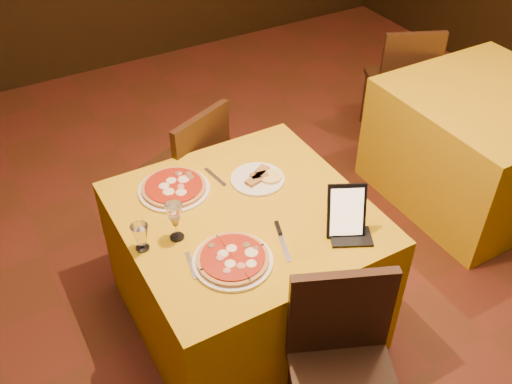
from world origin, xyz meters
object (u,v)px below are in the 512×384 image
chair_side_far (398,80)px  tablet (347,211)px  chair_main_far (181,171)px  water_glass (141,237)px  wine_glass (175,221)px  pizza_near (233,260)px  side_table (481,145)px  main_table (245,267)px  pizza_far (174,188)px

chair_side_far → tablet: bearing=66.0°
chair_main_far → water_glass: bearing=34.8°
chair_main_far → wine_glass: wine_glass is taller
water_glass → wine_glass: bearing=-4.2°
chair_side_far → pizza_near: 2.43m
water_glass → tablet: size_ratio=0.53×
side_table → tablet: 1.69m
wine_glass → chair_side_far: bearing=25.1°
chair_main_far → chair_side_far: same height
main_table → chair_main_far: (0.00, 0.79, 0.08)m
pizza_far → wine_glass: 0.34m
chair_side_far → water_glass: size_ratio=7.00×
chair_side_far → pizza_far: bearing=43.6°
side_table → water_glass: 2.39m
side_table → tablet: tablet is taller
main_table → pizza_far: size_ratio=3.20×
main_table → chair_side_far: size_ratio=1.21×
wine_glass → water_glass: (-0.16, 0.01, -0.03)m
side_table → pizza_far: (-2.07, 0.11, 0.39)m
pizza_near → wine_glass: 0.30m
pizza_far → wine_glass: bearing=-111.0°
pizza_near → tablet: size_ratio=1.39×
wine_glass → water_glass: 0.16m
wine_glass → tablet: size_ratio=0.78×
pizza_far → chair_main_far: bearing=65.8°
wine_glass → tablet: 0.74m
main_table → side_table: 1.86m
chair_main_far → pizza_far: (-0.22, -0.49, 0.31)m
water_glass → pizza_near: bearing=-41.5°
tablet → water_glass: bearing=-176.0°
pizza_far → side_table: bearing=-3.1°
main_table → pizza_far: 0.54m
side_table → chair_side_far: (0.00, 0.83, 0.08)m
wine_glass → water_glass: size_ratio=1.46×
chair_side_far → water_glass: bearing=47.8°
chair_main_far → tablet: tablet is taller
side_table → pizza_near: pizza_near is taller
side_table → chair_side_far: size_ratio=1.21×
side_table → wine_glass: size_ratio=5.79×
main_table → pizza_near: (-0.20, -0.26, 0.39)m
pizza_near → pizza_far: bearing=92.6°
chair_main_far → tablet: (0.32, -1.13, 0.41)m
side_table → chair_main_far: chair_main_far is taller
pizza_near → pizza_far: (-0.03, 0.56, 0.00)m
pizza_near → wine_glass: wine_glass is taller
water_glass → chair_side_far: bearing=23.4°
pizza_near → tablet: bearing=-8.2°
chair_side_far → water_glass: chair_side_far is taller
wine_glass → tablet: (0.66, -0.33, 0.03)m
chair_main_far → chair_side_far: size_ratio=1.00×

